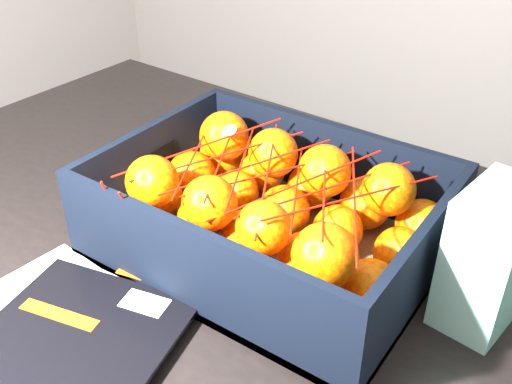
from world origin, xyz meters
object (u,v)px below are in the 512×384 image
Objects in this scene: produce_crate at (269,226)px; retail_carton at (490,257)px; table at (212,273)px; magazine_stack at (36,353)px.

produce_crate is 2.50× the size of retail_carton.
produce_crate is at bearing -3.45° from table.
magazine_stack reaches higher than table.
retail_carton is (0.38, 0.03, 0.18)m from table.
magazine_stack is 0.32m from produce_crate.
produce_crate reaches higher than magazine_stack.
magazine_stack is 0.86× the size of produce_crate.
retail_carton reaches higher than magazine_stack.
magazine_stack is at bearing -88.69° from table.
table is at bearing -167.04° from retail_carton.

